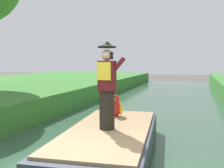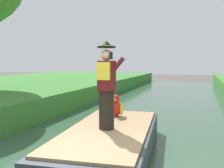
% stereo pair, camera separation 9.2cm
% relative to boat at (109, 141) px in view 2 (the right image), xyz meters
% --- Properties ---
extents(boat, '(2.20, 4.35, 0.61)m').
position_rel_boat_xyz_m(boat, '(0.00, 0.00, 0.00)').
color(boat, '#333842').
rests_on(boat, canal_water).
extents(person_pirate, '(0.61, 0.42, 1.85)m').
position_rel_boat_xyz_m(person_pirate, '(-0.02, -0.13, 1.23)').
color(person_pirate, black).
rests_on(person_pirate, boat).
extents(parrot_plush, '(0.36, 0.35, 0.57)m').
position_rel_boat_xyz_m(parrot_plush, '(-0.22, 1.15, 0.55)').
color(parrot_plush, red).
rests_on(parrot_plush, boat).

